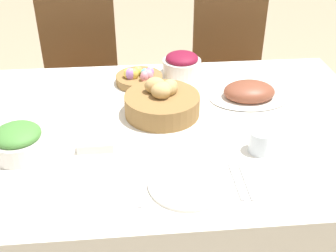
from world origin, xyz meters
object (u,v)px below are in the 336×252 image
Objects in this scene: beet_salad_bowl at (182,64)px; drinking_cup at (260,142)px; green_salad_bowl at (18,141)px; dinner_plate at (188,184)px; bread_basket at (162,102)px; ham_platter at (249,93)px; egg_basket at (139,78)px; chair_far_right at (232,70)px; spoon at (246,181)px; chair_far_left at (79,76)px; butter_dish at (96,144)px; knife at (236,182)px; fork at (139,187)px.

drinking_cup is (0.18, -0.61, -0.01)m from beet_salad_bowl.
green_salad_bowl is 0.76× the size of dinner_plate.
bread_basket is 0.89× the size of ham_platter.
egg_basket is at bearing 99.83° from dinner_plate.
spoon is (-0.25, -1.23, 0.21)m from chair_far_right.
chair_far_left is 8.24× the size of butter_dish.
bread_basket is at bearing -62.75° from chair_far_left.
chair_far_right is at bearing 60.13° from bread_basket.
egg_basket is at bearing 113.50° from spoon.
ham_platter is at bearing 75.04° from spoon.
dinner_plate is at bearing -80.17° from egg_basket.
beet_salad_bowl is at bearing 94.87° from knife.
chair_far_left is 12.79× the size of drinking_cup.
dinner_plate is at bearing -69.25° from chair_far_left.
beet_salad_bowl reaches higher than knife.
beet_salad_bowl is at bearing -129.38° from chair_far_right.
chair_far_right reaches higher than spoon.
drinking_cup is at bearing 20.15° from fork.
chair_far_right is at bearing 76.76° from knife.
knife is 0.03m from spoon.
egg_basket is 1.19× the size of knife.
bread_basket is (0.40, -0.81, 0.26)m from chair_far_left.
spoon is at bearing -0.33° from fork.
green_salad_bowl reaches higher than egg_basket.
green_salad_bowl is 2.35× the size of drinking_cup.
beet_salad_bowl is 0.77m from spoon.
knife is 0.47m from butter_dish.
egg_basket is 1.69× the size of butter_dish.
bread_basket reaches higher than knife.
spoon is at bearing -16.67° from green_salad_bowl.
spoon is at bearing -105.29° from ham_platter.
knife is 0.19m from drinking_cup.
beet_salad_bowl is 0.79m from fork.
bread_basket is 0.52m from green_salad_bowl.
bread_basket reaches higher than drinking_cup.
chair_far_right is at bearing 81.06° from ham_platter.
fork and spoon have the same top height.
chair_far_left is 1.05m from butter_dish.
green_salad_bowl is at bearing -178.08° from butter_dish.
chair_far_right is at bearing 70.96° from dinner_plate.
butter_dish is at bearing 121.59° from fork.
spoon is at bearing 0.00° from dinner_plate.
chair_far_left is 1.28m from fork.
green_salad_bowl is 0.72m from spoon.
dinner_plate is 3.11× the size of drinking_cup.
chair_far_left is at bearing 135.92° from ham_platter.
egg_basket is 0.69m from dinner_plate.
drinking_cup is (0.77, -0.06, -0.01)m from green_salad_bowl.
dinner_plate is at bearing -0.33° from fork.
chair_far_left is 4.11× the size of dinner_plate.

